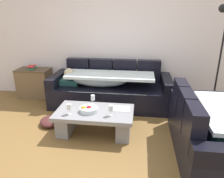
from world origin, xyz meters
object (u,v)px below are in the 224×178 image
at_px(couch_along_wall, 109,89).
at_px(wine_glass_near_left, 69,107).
at_px(fruit_bowl, 88,109).
at_px(book_stack_on_cabinet, 32,67).
at_px(wine_glass_near_right, 111,109).
at_px(crumpled_garment, 50,121).
at_px(side_cabinet, 35,83).
at_px(floor_lamp, 218,54).
at_px(coffee_table, 95,119).
at_px(wine_glass_far_back, 93,98).
at_px(couch_near_window, 212,133).
at_px(open_magazine, 121,109).

distance_m(couch_along_wall, wine_glass_near_left, 1.37).
relative_size(fruit_bowl, book_stack_on_cabinet, 1.22).
xyz_separation_m(couch_along_wall, wine_glass_near_right, (0.22, -1.27, 0.17)).
relative_size(couch_along_wall, crumpled_garment, 5.97).
xyz_separation_m(side_cabinet, floor_lamp, (3.69, -0.32, 0.80)).
bearing_deg(couch_along_wall, wine_glass_near_left, -107.24).
bearing_deg(book_stack_on_cabinet, coffee_table, -38.89).
distance_m(coffee_table, wine_glass_far_back, 0.35).
bearing_deg(side_cabinet, couch_near_window, -27.51).
bearing_deg(wine_glass_near_right, wine_glass_far_back, 133.54).
height_order(wine_glass_near_right, side_cabinet, side_cabinet).
xyz_separation_m(couch_near_window, fruit_bowl, (-1.72, 0.31, 0.09)).
xyz_separation_m(couch_along_wall, couch_near_window, (1.58, -1.49, 0.00)).
xyz_separation_m(open_magazine, floor_lamp, (1.64, 0.93, 0.73)).
bearing_deg(couch_along_wall, fruit_bowl, -96.91).
distance_m(couch_near_window, wine_glass_near_left, 2.00).
relative_size(wine_glass_near_right, side_cabinet, 0.23).
xyz_separation_m(wine_glass_far_back, crumpled_garment, (-0.75, -0.09, -0.44)).
xyz_separation_m(coffee_table, crumpled_garment, (-0.82, 0.14, -0.18)).
bearing_deg(wine_glass_near_left, crumpled_garment, 147.04).
distance_m(wine_glass_near_left, wine_glass_far_back, 0.48).
bearing_deg(floor_lamp, couch_along_wall, 177.38).
bearing_deg(floor_lamp, fruit_bowl, -152.89).
distance_m(couch_near_window, floor_lamp, 1.65).
relative_size(book_stack_on_cabinet, floor_lamp, 0.12).
relative_size(couch_near_window, fruit_bowl, 6.08).
xyz_separation_m(fruit_bowl, side_cabinet, (-1.57, 1.40, -0.10)).
xyz_separation_m(book_stack_on_cabinet, floor_lamp, (3.72, -0.32, 0.44)).
distance_m(book_stack_on_cabinet, crumpled_garment, 1.62).
bearing_deg(book_stack_on_cabinet, crumpled_garment, -54.68).
bearing_deg(floor_lamp, side_cabinet, 175.11).
bearing_deg(wine_glass_far_back, open_magazine, -13.72).
xyz_separation_m(wine_glass_near_right, wine_glass_far_back, (-0.35, 0.36, 0.00)).
relative_size(wine_glass_far_back, floor_lamp, 0.09).
height_order(couch_near_window, book_stack_on_cabinet, couch_near_window).
relative_size(wine_glass_near_right, open_magazine, 0.59).
relative_size(wine_glass_near_left, wine_glass_near_right, 1.00).
xyz_separation_m(fruit_bowl, open_magazine, (0.48, 0.16, -0.03)).
height_order(fruit_bowl, book_stack_on_cabinet, book_stack_on_cabinet).
xyz_separation_m(wine_glass_near_right, crumpled_garment, (-1.10, 0.28, -0.44)).
relative_size(couch_along_wall, wine_glass_far_back, 14.39).
bearing_deg(wine_glass_far_back, book_stack_on_cabinet, 144.96).
height_order(open_magazine, floor_lamp, floor_lamp).
height_order(couch_along_wall, crumpled_garment, couch_along_wall).
xyz_separation_m(couch_near_window, open_magazine, (-1.24, 0.47, 0.05)).
bearing_deg(crumpled_garment, book_stack_on_cabinet, 125.32).
xyz_separation_m(wine_glass_near_left, crumpled_garment, (-0.48, 0.31, -0.44)).
distance_m(wine_glass_near_left, crumpled_garment, 0.72).
xyz_separation_m(floor_lamp, crumpled_garment, (-2.86, -0.90, -1.06)).
height_order(couch_along_wall, floor_lamp, floor_lamp).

